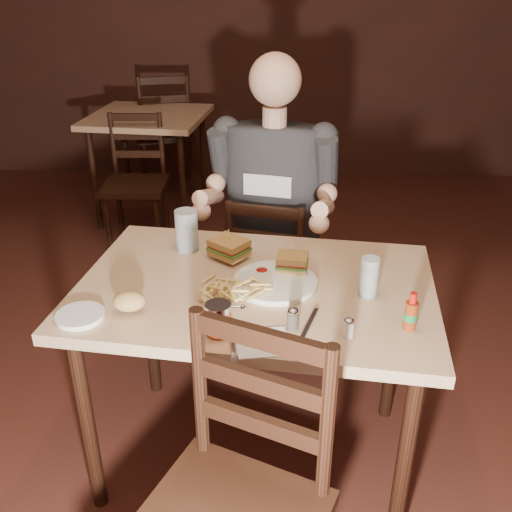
{
  "coord_description": "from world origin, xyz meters",
  "views": [
    {
      "loc": [
        0.15,
        -1.56,
        1.71
      ],
      "look_at": [
        0.09,
        0.13,
        0.85
      ],
      "focal_mm": 40.0,
      "sensor_mm": 36.0,
      "label": 1
    }
  ],
  "objects_px": {
    "diner": "(272,175)",
    "dinner_plate": "(275,283)",
    "bg_chair_near": "(135,185)",
    "hot_sauce": "(411,311)",
    "bg_table": "(149,127)",
    "glass_left": "(187,231)",
    "side_plate": "(80,317)",
    "bg_chair_far": "(164,133)",
    "main_table": "(256,306)",
    "chair_far": "(273,274)",
    "glass_right": "(369,277)",
    "syrup_dispenser": "(218,319)"
  },
  "relations": [
    {
      "from": "bg_table",
      "to": "glass_left",
      "type": "height_order",
      "value": "glass_left"
    },
    {
      "from": "glass_left",
      "to": "bg_chair_far",
      "type": "bearing_deg",
      "value": 102.37
    },
    {
      "from": "main_table",
      "to": "hot_sauce",
      "type": "bearing_deg",
      "value": -28.21
    },
    {
      "from": "bg_chair_far",
      "to": "bg_chair_near",
      "type": "height_order",
      "value": "bg_chair_far"
    },
    {
      "from": "syrup_dispenser",
      "to": "chair_far",
      "type": "bearing_deg",
      "value": 88.82
    },
    {
      "from": "bg_table",
      "to": "glass_right",
      "type": "bearing_deg",
      "value": -63.8
    },
    {
      "from": "dinner_plate",
      "to": "bg_table",
      "type": "bearing_deg",
      "value": 110.84
    },
    {
      "from": "hot_sauce",
      "to": "syrup_dispenser",
      "type": "distance_m",
      "value": 0.55
    },
    {
      "from": "bg_table",
      "to": "diner",
      "type": "distance_m",
      "value": 1.98
    },
    {
      "from": "dinner_plate",
      "to": "glass_right",
      "type": "height_order",
      "value": "glass_right"
    },
    {
      "from": "bg_chair_far",
      "to": "diner",
      "type": "bearing_deg",
      "value": 95.15
    },
    {
      "from": "hot_sauce",
      "to": "bg_table",
      "type": "bearing_deg",
      "value": 116.26
    },
    {
      "from": "bg_chair_near",
      "to": "syrup_dispenser",
      "type": "xyz_separation_m",
      "value": [
        0.76,
        -2.16,
        0.39
      ]
    },
    {
      "from": "chair_far",
      "to": "dinner_plate",
      "type": "xyz_separation_m",
      "value": [
        0.01,
        -0.72,
        0.36
      ]
    },
    {
      "from": "dinner_plate",
      "to": "hot_sauce",
      "type": "bearing_deg",
      "value": -31.5
    },
    {
      "from": "dinner_plate",
      "to": "chair_far",
      "type": "bearing_deg",
      "value": 90.64
    },
    {
      "from": "bg_table",
      "to": "glass_left",
      "type": "distance_m",
      "value": 2.25
    },
    {
      "from": "main_table",
      "to": "hot_sauce",
      "type": "height_order",
      "value": "hot_sauce"
    },
    {
      "from": "syrup_dispenser",
      "to": "glass_right",
      "type": "bearing_deg",
      "value": 34.1
    },
    {
      "from": "glass_left",
      "to": "main_table",
      "type": "bearing_deg",
      "value": -43.96
    },
    {
      "from": "chair_far",
      "to": "side_plate",
      "type": "distance_m",
      "value": 1.16
    },
    {
      "from": "hot_sauce",
      "to": "side_plate",
      "type": "distance_m",
      "value": 0.98
    },
    {
      "from": "bg_chair_far",
      "to": "hot_sauce",
      "type": "height_order",
      "value": "bg_chair_far"
    },
    {
      "from": "syrup_dispenser",
      "to": "main_table",
      "type": "bearing_deg",
      "value": 79.16
    },
    {
      "from": "chair_far",
      "to": "glass_right",
      "type": "bearing_deg",
      "value": 124.23
    },
    {
      "from": "bg_table",
      "to": "glass_right",
      "type": "distance_m",
      "value": 2.77
    },
    {
      "from": "main_table",
      "to": "bg_chair_near",
      "type": "xyz_separation_m",
      "value": [
        -0.86,
        1.87,
        -0.25
      ]
    },
    {
      "from": "chair_far",
      "to": "glass_left",
      "type": "xyz_separation_m",
      "value": [
        -0.32,
        -0.47,
        0.43
      ]
    },
    {
      "from": "bg_table",
      "to": "main_table",
      "type": "bearing_deg",
      "value": -70.48
    },
    {
      "from": "bg_chair_near",
      "to": "diner",
      "type": "distance_m",
      "value": 1.58
    },
    {
      "from": "diner",
      "to": "syrup_dispenser",
      "type": "height_order",
      "value": "diner"
    },
    {
      "from": "main_table",
      "to": "diner",
      "type": "bearing_deg",
      "value": 86.09
    },
    {
      "from": "side_plate",
      "to": "glass_left",
      "type": "bearing_deg",
      "value": 61.55
    },
    {
      "from": "bg_chair_far",
      "to": "glass_left",
      "type": "bearing_deg",
      "value": 86.08
    },
    {
      "from": "main_table",
      "to": "bg_chair_near",
      "type": "bearing_deg",
      "value": 114.65
    },
    {
      "from": "main_table",
      "to": "side_plate",
      "type": "relative_size",
      "value": 8.91
    },
    {
      "from": "glass_left",
      "to": "hot_sauce",
      "type": "height_order",
      "value": "glass_left"
    },
    {
      "from": "main_table",
      "to": "bg_chair_near",
      "type": "height_order",
      "value": "bg_chair_near"
    },
    {
      "from": "diner",
      "to": "dinner_plate",
      "type": "relative_size",
      "value": 3.65
    },
    {
      "from": "bg_chair_far",
      "to": "bg_chair_near",
      "type": "xyz_separation_m",
      "value": [
        0.0,
        -1.1,
        -0.06
      ]
    },
    {
      "from": "bg_table",
      "to": "syrup_dispenser",
      "type": "distance_m",
      "value": 2.82
    },
    {
      "from": "bg_chair_near",
      "to": "syrup_dispenser",
      "type": "height_order",
      "value": "syrup_dispenser"
    },
    {
      "from": "chair_far",
      "to": "syrup_dispenser",
      "type": "xyz_separation_m",
      "value": [
        -0.15,
        -1.01,
        0.4
      ]
    },
    {
      "from": "bg_table",
      "to": "chair_far",
      "type": "xyz_separation_m",
      "value": [
        0.91,
        -1.7,
        -0.26
      ]
    },
    {
      "from": "bg_chair_near",
      "to": "dinner_plate",
      "type": "xyz_separation_m",
      "value": [
        0.92,
        -1.87,
        0.35
      ]
    },
    {
      "from": "bg_chair_near",
      "to": "hot_sauce",
      "type": "distance_m",
      "value": 2.52
    },
    {
      "from": "glass_right",
      "to": "syrup_dispenser",
      "type": "height_order",
      "value": "glass_right"
    },
    {
      "from": "bg_chair_far",
      "to": "bg_chair_near",
      "type": "relative_size",
      "value": 1.13
    },
    {
      "from": "bg_chair_near",
      "to": "diner",
      "type": "xyz_separation_m",
      "value": [
        0.9,
        -1.2,
        0.49
      ]
    },
    {
      "from": "bg_chair_far",
      "to": "glass_left",
      "type": "distance_m",
      "value": 2.8
    }
  ]
}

